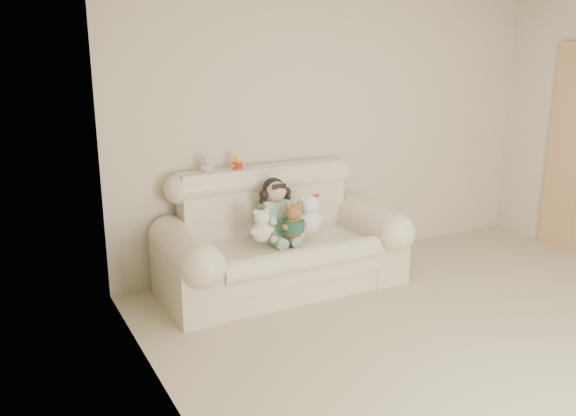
{
  "coord_description": "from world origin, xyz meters",
  "views": [
    {
      "loc": [
        -3.11,
        -2.38,
        2.06
      ],
      "look_at": [
        -0.86,
        1.9,
        0.75
      ],
      "focal_mm": 37.4,
      "sensor_mm": 36.0,
      "label": 1
    }
  ],
  "objects_px": {
    "seated_child": "(276,209)",
    "white_cat": "(309,210)",
    "brown_teddy": "(294,217)",
    "sofa": "(283,232)",
    "cream_teddy": "(261,222)"
  },
  "relations": [
    {
      "from": "cream_teddy",
      "to": "seated_child",
      "type": "bearing_deg",
      "value": 48.27
    },
    {
      "from": "seated_child",
      "to": "cream_teddy",
      "type": "relative_size",
      "value": 1.7
    },
    {
      "from": "seated_child",
      "to": "brown_teddy",
      "type": "bearing_deg",
      "value": -82.64
    },
    {
      "from": "white_cat",
      "to": "cream_teddy",
      "type": "xyz_separation_m",
      "value": [
        -0.45,
        -0.01,
        -0.04
      ]
    },
    {
      "from": "brown_teddy",
      "to": "cream_teddy",
      "type": "bearing_deg",
      "value": 163.76
    },
    {
      "from": "sofa",
      "to": "cream_teddy",
      "type": "xyz_separation_m",
      "value": [
        -0.26,
        -0.11,
        0.15
      ]
    },
    {
      "from": "seated_child",
      "to": "cream_teddy",
      "type": "height_order",
      "value": "seated_child"
    },
    {
      "from": "white_cat",
      "to": "cream_teddy",
      "type": "relative_size",
      "value": 1.26
    },
    {
      "from": "brown_teddy",
      "to": "sofa",
      "type": "bearing_deg",
      "value": 91.74
    },
    {
      "from": "seated_child",
      "to": "sofa",
      "type": "bearing_deg",
      "value": -79.57
    },
    {
      "from": "sofa",
      "to": "cream_teddy",
      "type": "relative_size",
      "value": 6.38
    },
    {
      "from": "seated_child",
      "to": "cream_teddy",
      "type": "distance_m",
      "value": 0.3
    },
    {
      "from": "seated_child",
      "to": "cream_teddy",
      "type": "bearing_deg",
      "value": -147.19
    },
    {
      "from": "seated_child",
      "to": "white_cat",
      "type": "xyz_separation_m",
      "value": [
        0.22,
        -0.18,
        0.01
      ]
    },
    {
      "from": "brown_teddy",
      "to": "cream_teddy",
      "type": "distance_m",
      "value": 0.29
    }
  ]
}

